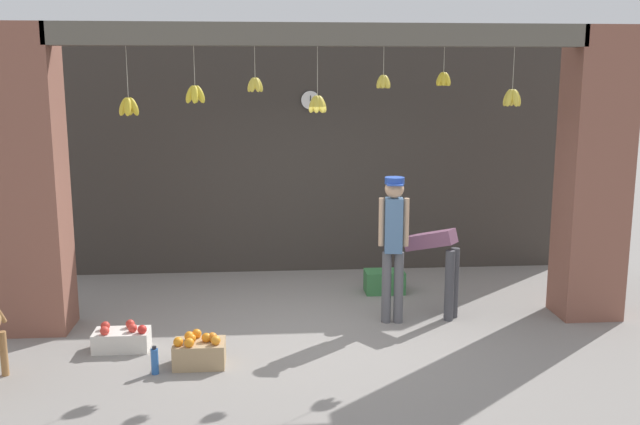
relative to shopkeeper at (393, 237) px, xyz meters
The scene contains 12 objects.
ground_plane 1.33m from the shopkeeper, 166.18° to the right, with size 60.00×60.00×0.00m, color gray.
shop_back_wall 2.62m from the shopkeeper, 109.07° to the left, with size 7.67×0.12×3.38m, color #38332D.
shop_pillar_left 4.07m from the shopkeeper, behind, with size 0.70×0.60×3.38m, color brown.
shop_pillar_right 2.45m from the shopkeeper, ahead, with size 0.70×0.60×3.38m, color brown.
storefront_awning 2.34m from the shopkeeper, behind, with size 5.77×0.29×0.98m.
shopkeeper is the anchor object (origin of this frame).
worker_stooping 0.64m from the shopkeeper, 22.29° to the left, with size 0.74×0.63×1.10m.
fruit_crate_oranges 2.55m from the shopkeeper, 152.68° to the right, with size 0.50×0.35×0.33m.
fruit_crate_apples 3.17m from the shopkeeper, 168.34° to the right, with size 0.57×0.32×0.29m.
produce_box_green 1.46m from the shopkeeper, 84.73° to the left, with size 0.51×0.34×0.29m, color #387A42.
water_bottle 2.98m from the shopkeeper, 153.39° to the right, with size 0.07×0.07×0.28m.
wall_clock 2.86m from the shopkeeper, 108.91° to the left, with size 0.28×0.03×0.28m.
Camera 1 is at (-0.64, -7.63, 2.82)m, focal length 40.00 mm.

